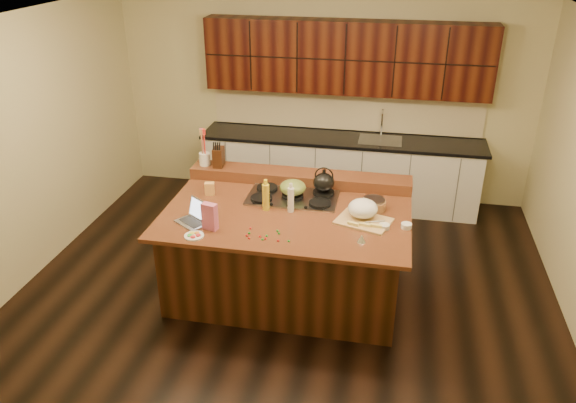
# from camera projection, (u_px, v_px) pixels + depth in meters

# --- Properties ---
(room) EXTENTS (5.52, 5.02, 2.72)m
(room) POSITION_uv_depth(u_px,v_px,m) (287.00, 171.00, 5.31)
(room) COLOR black
(room) RESTS_ON ground
(island) EXTENTS (2.40, 1.60, 0.92)m
(island) POSITION_uv_depth(u_px,v_px,m) (287.00, 251.00, 5.70)
(island) COLOR black
(island) RESTS_ON ground
(back_ledge) EXTENTS (2.40, 0.30, 0.12)m
(back_ledge) POSITION_uv_depth(u_px,v_px,m) (300.00, 177.00, 6.09)
(back_ledge) COLOR black
(back_ledge) RESTS_ON island
(cooktop) EXTENTS (0.92, 0.52, 0.05)m
(cooktop) POSITION_uv_depth(u_px,v_px,m) (293.00, 197.00, 5.75)
(cooktop) COLOR gray
(cooktop) RESTS_ON island
(back_counter) EXTENTS (3.70, 0.66, 2.40)m
(back_counter) POSITION_uv_depth(u_px,v_px,m) (342.00, 133.00, 7.38)
(back_counter) COLOR silver
(back_counter) RESTS_ON ground
(kettle) EXTENTS (0.27, 0.27, 0.20)m
(kettle) POSITION_uv_depth(u_px,v_px,m) (324.00, 182.00, 5.76)
(kettle) COLOR black
(kettle) RESTS_ON cooktop
(green_bowl) EXTENTS (0.34, 0.34, 0.15)m
(green_bowl) POSITION_uv_depth(u_px,v_px,m) (293.00, 187.00, 5.71)
(green_bowl) COLOR olive
(green_bowl) RESTS_ON cooktop
(laptop) EXTENTS (0.37, 0.36, 0.20)m
(laptop) POSITION_uv_depth(u_px,v_px,m) (195.00, 217.00, 5.28)
(laptop) COLOR #B7B7BC
(laptop) RESTS_ON island
(oil_bottle) EXTENTS (0.08, 0.08, 0.27)m
(oil_bottle) POSITION_uv_depth(u_px,v_px,m) (266.00, 197.00, 5.47)
(oil_bottle) COLOR gold
(oil_bottle) RESTS_ON island
(vinegar_bottle) EXTENTS (0.08, 0.08, 0.25)m
(vinegar_bottle) POSITION_uv_depth(u_px,v_px,m) (291.00, 200.00, 5.44)
(vinegar_bottle) COLOR silver
(vinegar_bottle) RESTS_ON island
(wooden_tray) EXTENTS (0.57, 0.49, 0.20)m
(wooden_tray) POSITION_uv_depth(u_px,v_px,m) (363.00, 211.00, 5.30)
(wooden_tray) COLOR tan
(wooden_tray) RESTS_ON island
(ramekin_a) EXTENTS (0.11, 0.11, 0.04)m
(ramekin_a) POSITION_uv_depth(u_px,v_px,m) (384.00, 227.00, 5.17)
(ramekin_a) COLOR white
(ramekin_a) RESTS_ON island
(ramekin_b) EXTENTS (0.11, 0.11, 0.04)m
(ramekin_b) POSITION_uv_depth(u_px,v_px,m) (406.00, 226.00, 5.18)
(ramekin_b) COLOR white
(ramekin_b) RESTS_ON island
(ramekin_c) EXTENTS (0.12, 0.12, 0.04)m
(ramekin_c) POSITION_uv_depth(u_px,v_px,m) (375.00, 202.00, 5.62)
(ramekin_c) COLOR white
(ramekin_c) RESTS_ON island
(strainer_bowl) EXTENTS (0.27, 0.27, 0.09)m
(strainer_bowl) POSITION_uv_depth(u_px,v_px,m) (373.00, 205.00, 5.52)
(strainer_bowl) COLOR #996B3F
(strainer_bowl) RESTS_ON island
(kitchen_timer) EXTENTS (0.09, 0.09, 0.07)m
(kitchen_timer) POSITION_uv_depth(u_px,v_px,m) (361.00, 238.00, 4.95)
(kitchen_timer) COLOR silver
(kitchen_timer) RESTS_ON island
(pink_bag) EXTENTS (0.15, 0.11, 0.26)m
(pink_bag) POSITION_uv_depth(u_px,v_px,m) (210.00, 216.00, 5.12)
(pink_bag) COLOR #BB587D
(pink_bag) RESTS_ON island
(candy_plate) EXTENTS (0.18, 0.18, 0.01)m
(candy_plate) POSITION_uv_depth(u_px,v_px,m) (194.00, 236.00, 5.05)
(candy_plate) COLOR white
(candy_plate) RESTS_ON island
(package_box) EXTENTS (0.11, 0.09, 0.13)m
(package_box) POSITION_uv_depth(u_px,v_px,m) (210.00, 189.00, 5.80)
(package_box) COLOR #E0A04F
(package_box) RESTS_ON island
(utensil_crock) EXTENTS (0.15, 0.15, 0.14)m
(utensil_crock) POSITION_uv_depth(u_px,v_px,m) (205.00, 159.00, 6.22)
(utensil_crock) COLOR white
(utensil_crock) RESTS_ON back_ledge
(knife_block) EXTENTS (0.12, 0.18, 0.21)m
(knife_block) POSITION_uv_depth(u_px,v_px,m) (219.00, 157.00, 6.17)
(knife_block) COLOR black
(knife_block) RESTS_ON back_ledge
(gumdrop_0) EXTENTS (0.02, 0.02, 0.02)m
(gumdrop_0) POSITION_uv_depth(u_px,v_px,m) (249.00, 238.00, 5.00)
(gumdrop_0) COLOR red
(gumdrop_0) RESTS_ON island
(gumdrop_1) EXTENTS (0.02, 0.02, 0.02)m
(gumdrop_1) POSITION_uv_depth(u_px,v_px,m) (289.00, 241.00, 4.96)
(gumdrop_1) COLOR #198C26
(gumdrop_1) RESTS_ON island
(gumdrop_2) EXTENTS (0.02, 0.02, 0.02)m
(gumdrop_2) POSITION_uv_depth(u_px,v_px,m) (278.00, 241.00, 4.96)
(gumdrop_2) COLOR red
(gumdrop_2) RESTS_ON island
(gumdrop_3) EXTENTS (0.02, 0.02, 0.02)m
(gumdrop_3) POSITION_uv_depth(u_px,v_px,m) (279.00, 233.00, 5.08)
(gumdrop_3) COLOR #198C26
(gumdrop_3) RESTS_ON island
(gumdrop_4) EXTENTS (0.02, 0.02, 0.02)m
(gumdrop_4) POSITION_uv_depth(u_px,v_px,m) (250.00, 228.00, 5.16)
(gumdrop_4) COLOR red
(gumdrop_4) RESTS_ON island
(gumdrop_5) EXTENTS (0.02, 0.02, 0.02)m
(gumdrop_5) POSITION_uv_depth(u_px,v_px,m) (249.00, 233.00, 5.08)
(gumdrop_5) COLOR #198C26
(gumdrop_5) RESTS_ON island
(gumdrop_6) EXTENTS (0.02, 0.02, 0.02)m
(gumdrop_6) POSITION_uv_depth(u_px,v_px,m) (260.00, 237.00, 5.03)
(gumdrop_6) COLOR red
(gumdrop_6) RESTS_ON island
(gumdrop_7) EXTENTS (0.02, 0.02, 0.02)m
(gumdrop_7) POSITION_uv_depth(u_px,v_px,m) (277.00, 231.00, 5.12)
(gumdrop_7) COLOR #198C26
(gumdrop_7) RESTS_ON island
(gumdrop_8) EXTENTS (0.02, 0.02, 0.02)m
(gumdrop_8) POSITION_uv_depth(u_px,v_px,m) (266.00, 239.00, 4.99)
(gumdrop_8) COLOR red
(gumdrop_8) RESTS_ON island
(gumdrop_9) EXTENTS (0.02, 0.02, 0.02)m
(gumdrop_9) POSITION_uv_depth(u_px,v_px,m) (262.00, 239.00, 4.98)
(gumdrop_9) COLOR #198C26
(gumdrop_9) RESTS_ON island
(gumdrop_10) EXTENTS (0.02, 0.02, 0.02)m
(gumdrop_10) POSITION_uv_depth(u_px,v_px,m) (247.00, 235.00, 5.04)
(gumdrop_10) COLOR red
(gumdrop_10) RESTS_ON island
(gumdrop_11) EXTENTS (0.02, 0.02, 0.02)m
(gumdrop_11) POSITION_uv_depth(u_px,v_px,m) (267.00, 236.00, 5.04)
(gumdrop_11) COLOR #198C26
(gumdrop_11) RESTS_ON island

